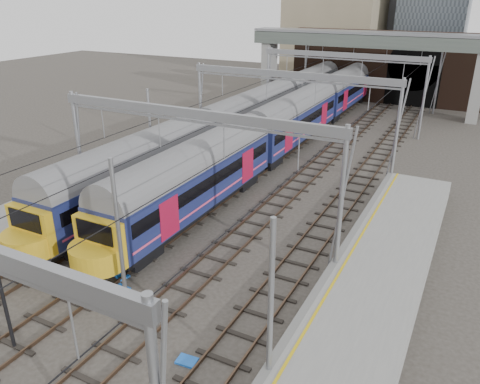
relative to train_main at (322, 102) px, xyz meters
The scene contains 10 objects.
ground 36.72m from the train_main, 86.87° to the right, with size 160.00×160.00×0.00m, color #38332D.
tracks 21.82m from the train_main, 84.70° to the right, with size 14.40×80.00×0.22m.
overhead_line 15.74m from the train_main, 82.45° to the right, with size 16.80×80.00×8.00m.
retaining_wall 15.82m from the train_main, 77.51° to the left, with size 28.00×2.75×9.00m.
overbridge 10.71m from the train_main, 78.01° to the left, with size 28.00×3.00×9.25m.
train_main is the anchor object (origin of this frame).
train_second 10.19m from the train_main, 113.10° to the right, with size 2.92×50.64×4.98m.
equip_cover_a 34.19m from the train_main, 87.86° to the right, with size 0.77×0.54×0.09m, color blue.
equip_cover_b 33.27m from the train_main, 89.18° to the right, with size 0.81×0.57×0.10m, color blue.
equip_cover_c 37.38m from the train_main, 79.53° to the right, with size 0.80×0.56×0.09m, color blue.
Camera 1 is at (13.15, -11.72, 13.20)m, focal length 35.00 mm.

